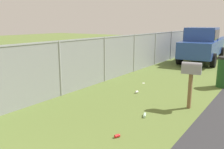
# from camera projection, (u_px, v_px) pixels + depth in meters

# --- Properties ---
(mailbox) EXTENTS (0.28, 0.54, 1.31)m
(mailbox) POSITION_uv_depth(u_px,v_px,m) (191.00, 72.00, 6.50)
(mailbox) COLOR brown
(mailbox) RESTS_ON ground
(pickup_truck) EXTENTS (5.68, 2.37, 2.09)m
(pickup_truck) POSITION_uv_depth(u_px,v_px,m) (203.00, 44.00, 14.46)
(pickup_truck) COLOR #284793
(pickup_truck) RESTS_ON ground
(fence_section) EXTENTS (16.98, 0.07, 1.82)m
(fence_section) POSITION_uv_depth(u_px,v_px,m) (121.00, 54.00, 10.57)
(fence_section) COLOR #9EA3A8
(fence_section) RESTS_ON ground
(litter_cup_near_hydrant) EXTENTS (0.12, 0.11, 0.08)m
(litter_cup_near_hydrant) POSITION_uv_depth(u_px,v_px,m) (137.00, 92.00, 8.13)
(litter_cup_near_hydrant) COLOR white
(litter_cup_near_hydrant) RESTS_ON ground
(litter_wrapper_by_mailbox) EXTENTS (0.15, 0.14, 0.01)m
(litter_wrapper_by_mailbox) POSITION_uv_depth(u_px,v_px,m) (144.00, 83.00, 9.48)
(litter_wrapper_by_mailbox) COLOR silver
(litter_wrapper_by_mailbox) RESTS_ON ground
(litter_can_far_scatter) EXTENTS (0.14, 0.11, 0.07)m
(litter_can_far_scatter) POSITION_uv_depth(u_px,v_px,m) (117.00, 136.00, 4.99)
(litter_can_far_scatter) COLOR red
(litter_can_far_scatter) RESTS_ON ground
(litter_bottle_midfield_b) EXTENTS (0.23, 0.15, 0.07)m
(litter_bottle_midfield_b) POSITION_uv_depth(u_px,v_px,m) (145.00, 115.00, 6.10)
(litter_bottle_midfield_b) COLOR #B2D8BF
(litter_bottle_midfield_b) RESTS_ON ground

